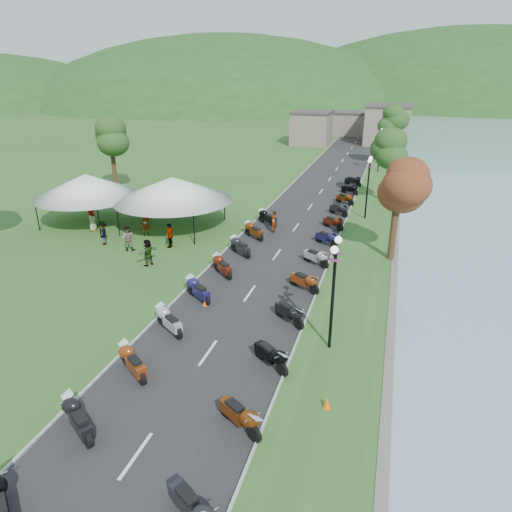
% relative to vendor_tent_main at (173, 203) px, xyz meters
% --- Properties ---
extents(road, '(7.00, 120.00, 0.02)m').
position_rel_vendor_tent_main_xyz_m(road, '(9.11, 8.76, -1.99)').
color(road, '#272729').
rests_on(road, ground).
extents(hills_backdrop, '(360.00, 120.00, 76.00)m').
position_rel_vendor_tent_main_xyz_m(hills_backdrop, '(9.11, 168.76, -2.00)').
color(hills_backdrop, '#285621').
rests_on(hills_backdrop, ground).
extents(far_building, '(18.00, 16.00, 5.00)m').
position_rel_vendor_tent_main_xyz_m(far_building, '(7.11, 53.76, 0.50)').
color(far_building, '#7A6A5F').
rests_on(far_building, ground).
extents(moto_row_left, '(2.60, 39.65, 1.10)m').
position_rel_vendor_tent_main_xyz_m(moto_row_left, '(6.74, -15.83, -1.45)').
color(moto_row_left, '#331411').
rests_on(moto_row_left, ground).
extents(moto_row_right, '(2.60, 47.14, 1.10)m').
position_rel_vendor_tent_main_xyz_m(moto_row_right, '(11.90, -4.20, -1.45)').
color(moto_row_right, '#331411').
rests_on(moto_row_right, ground).
extents(vendor_tent_main, '(6.08, 6.08, 4.00)m').
position_rel_vendor_tent_main_xyz_m(vendor_tent_main, '(0.00, 0.00, 0.00)').
color(vendor_tent_main, white).
rests_on(vendor_tent_main, ground).
extents(vendor_tent_side, '(5.49, 5.49, 4.00)m').
position_rel_vendor_tent_main_xyz_m(vendor_tent_side, '(-6.95, -0.96, 0.00)').
color(vendor_tent_side, white).
rests_on(vendor_tent_side, ground).
extents(tree_lakeside, '(2.73, 2.73, 7.58)m').
position_rel_vendor_tent_main_xyz_m(tree_lakeside, '(16.41, -1.76, 1.79)').
color(tree_lakeside, '#2E5520').
rests_on(tree_lakeside, ground).
extents(pedestrian_a, '(0.79, 0.71, 1.77)m').
position_rel_vendor_tent_main_xyz_m(pedestrian_a, '(-1.17, -2.37, -2.00)').
color(pedestrian_a, slate).
rests_on(pedestrian_a, ground).
extents(pedestrian_b, '(0.97, 0.74, 1.78)m').
position_rel_vendor_tent_main_xyz_m(pedestrian_b, '(-0.83, -5.38, -2.00)').
color(pedestrian_b, slate).
rests_on(pedestrian_b, ground).
extents(pedestrian_c, '(0.88, 1.18, 1.69)m').
position_rel_vendor_tent_main_xyz_m(pedestrian_c, '(-3.12, -4.90, -2.00)').
color(pedestrian_c, slate).
rests_on(pedestrian_c, ground).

